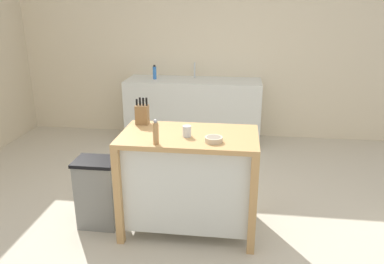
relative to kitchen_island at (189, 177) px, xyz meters
name	(u,v)px	position (x,y,z in m)	size (l,w,h in m)	color
ground_plane	(192,226)	(0.02, 0.03, -0.50)	(6.79, 6.79, 0.00)	#BCB29E
wall_back	(215,47)	(0.02, 2.61, 0.80)	(5.79, 0.10, 2.60)	beige
kitchen_island	(189,177)	(0.00, 0.00, 0.00)	(1.13, 0.64, 0.88)	tan
knife_block	(142,114)	(-0.45, 0.22, 0.48)	(0.11, 0.09, 0.24)	olive
bowl_ceramic_small	(214,139)	(0.21, -0.15, 0.41)	(0.14, 0.14, 0.04)	beige
drinking_cup	(187,131)	(-0.01, -0.05, 0.43)	(0.07, 0.07, 0.09)	silver
pepper_grinder	(156,132)	(-0.22, -0.26, 0.48)	(0.04, 0.04, 0.20)	#AD7F4C
trash_bin	(98,192)	(-0.81, -0.04, -0.18)	(0.36, 0.28, 0.63)	slate
sink_counter	(193,110)	(-0.24, 2.26, -0.05)	(1.88, 0.60, 0.88)	silver
sink_faucet	(195,70)	(-0.24, 2.40, 0.50)	(0.02, 0.02, 0.22)	#B7BCC1
bottle_dish_soap	(155,73)	(-0.79, 2.25, 0.48)	(0.05, 0.05, 0.20)	blue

